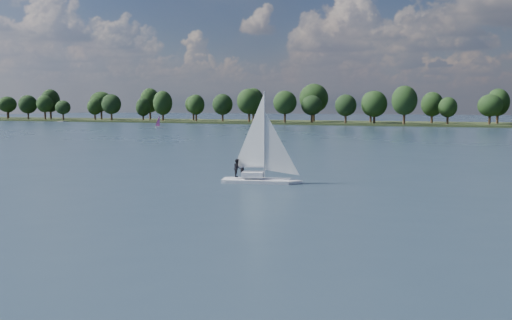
{
  "coord_description": "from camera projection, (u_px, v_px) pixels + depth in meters",
  "views": [
    {
      "loc": [
        12.12,
        -19.49,
        7.87
      ],
      "look_at": [
        -8.27,
        31.66,
        2.5
      ],
      "focal_mm": 40.0,
      "sensor_mm": 36.0,
      "label": 1
    }
  ],
  "objects": [
    {
      "name": "ground",
      "position": [
        418.0,
        143.0,
        115.7
      ],
      "size": [
        700.0,
        700.0,
        0.0
      ],
      "primitive_type": "plane",
      "color": "#233342",
      "rests_on": "ground"
    },
    {
      "name": "far_shore",
      "position": [
        449.0,
        125.0,
        219.24
      ],
      "size": [
        660.0,
        40.0,
        1.5
      ],
      "primitive_type": "cube",
      "color": "black",
      "rests_on": "ground"
    },
    {
      "name": "sailboat",
      "position": [
        257.0,
        156.0,
        57.04
      ],
      "size": [
        7.59,
        3.6,
        9.64
      ],
      "rotation": [
        0.0,
        0.0,
        0.22
      ],
      "color": "silver",
      "rests_on": "ground"
    },
    {
      "name": "dinghy_pink",
      "position": [
        160.0,
        124.0,
        195.6
      ],
      "size": [
        2.95,
        2.75,
        4.64
      ],
      "rotation": [
        0.0,
        0.0,
        0.7
      ],
      "color": "silver",
      "rests_on": "ground"
    },
    {
      "name": "pontoon",
      "position": [
        62.0,
        122.0,
        262.19
      ],
      "size": [
        4.32,
        2.77,
        0.5
      ],
      "primitive_type": "cube",
      "rotation": [
        0.0,
        0.0,
        -0.2
      ],
      "color": "#56585A",
      "rests_on": "ground"
    },
    {
      "name": "treeline",
      "position": [
        450.0,
        104.0,
        214.95
      ],
      "size": [
        562.57,
        74.25,
        18.13
      ],
      "color": "black",
      "rests_on": "ground"
    }
  ]
}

